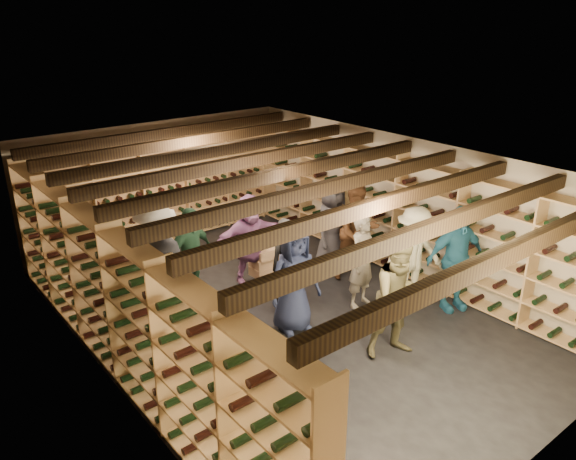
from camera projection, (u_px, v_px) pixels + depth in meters
The scene contains 22 objects.
ground at pixel (284, 314), 8.72m from camera, with size 8.00×8.00×0.00m, color black.
walls at pixel (284, 243), 8.27m from camera, with size 5.52×8.02×2.40m.
ceiling at pixel (283, 164), 7.83m from camera, with size 5.50×8.00×0.01m, color beige.
ceiling_joists at pixel (283, 173), 7.88m from camera, with size 5.40×7.12×0.18m.
wine_rack_left at pixel (118, 304), 6.82m from camera, with size 0.32×7.50×2.15m.
wine_rack_right at pixel (399, 213), 9.82m from camera, with size 0.32×7.50×2.15m.
wine_rack_back at pixel (164, 190), 11.09m from camera, with size 4.70×0.30×2.15m.
crate_stack_left at pixel (173, 277), 9.35m from camera, with size 0.54×0.39×0.51m.
crate_stack_right at pixel (266, 261), 9.93m from camera, with size 0.50×0.33×0.51m.
crate_loose at pixel (278, 235), 11.51m from camera, with size 0.50×0.33×0.17m, color tan.
person_0 at pixel (168, 309), 6.97m from camera, with size 0.92×0.60×1.88m, color black.
person_1 at pixel (288, 266), 8.56m from camera, with size 0.55×0.36×1.51m, color black.
person_2 at pixel (400, 298), 7.42m from camera, with size 0.83×0.65×1.71m, color brown.
person_3 at pixel (414, 256), 8.79m from camera, with size 1.04×0.60×1.62m, color beige.
person_4 at pixel (455, 258), 8.59m from camera, with size 1.00×0.42×1.71m, color #216283.
person_6 at pixel (294, 279), 8.04m from camera, with size 0.79×0.51×1.61m, color #1C2442.
person_7 at pixel (363, 261), 8.70m from camera, with size 0.56×0.37×1.54m, color gray.
person_8 at pixel (357, 232), 9.63m from camera, with size 0.82×0.64×1.69m, color #4B2C17.
person_9 at pixel (158, 258), 8.51m from camera, with size 1.16×0.67×1.80m, color #A9A59B.
person_10 at pixel (191, 255), 8.86m from camera, with size 0.92×0.38×1.58m, color #21462F.
person_11 at pixel (250, 238), 9.55m from camera, with size 1.44×0.46×1.55m, color #935993.
person_12 at pixel (332, 225), 9.97m from camera, with size 0.81×0.53×1.66m, color #323035.
Camera 1 is at (-4.72, -5.97, 4.44)m, focal length 35.00 mm.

